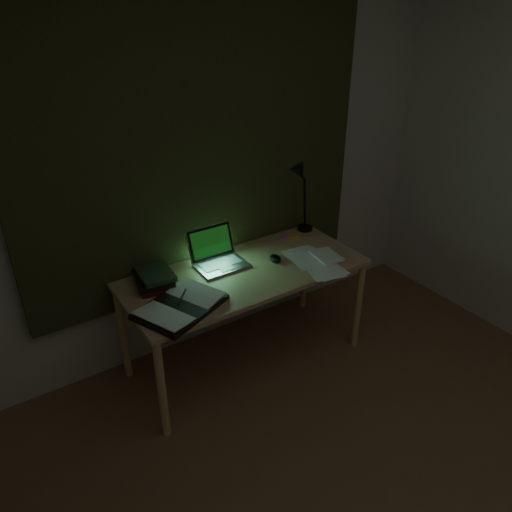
{
  "coord_description": "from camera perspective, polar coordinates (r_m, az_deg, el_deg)",
  "views": [
    {
      "loc": [
        -1.28,
        -0.55,
        2.15
      ],
      "look_at": [
        0.07,
        1.48,
        0.82
      ],
      "focal_mm": 35.0,
      "sensor_mm": 36.0,
      "label": 1
    }
  ],
  "objects": [
    {
      "name": "laptop",
      "position": [
        2.94,
        -3.98,
        0.57
      ],
      "size": [
        0.3,
        0.34,
        0.21
      ],
      "primitive_type": null,
      "rotation": [
        0.0,
        0.0,
        -0.01
      ],
      "color": "#B4B4B9",
      "rests_on": "desk"
    },
    {
      "name": "mouse",
      "position": [
        3.04,
        2.24,
        -0.29
      ],
      "size": [
        0.08,
        0.11,
        0.04
      ],
      "primitive_type": "ellipsoid",
      "rotation": [
        0.0,
        0.0,
        -0.21
      ],
      "color": "black",
      "rests_on": "desk"
    },
    {
      "name": "sticky_yellow",
      "position": [
        3.36,
        4.23,
        2.37
      ],
      "size": [
        0.1,
        0.1,
        0.02
      ],
      "primitive_type": "cube",
      "rotation": [
        0.0,
        0.0,
        -0.37
      ],
      "color": "gold",
      "rests_on": "desk"
    },
    {
      "name": "open_textbook",
      "position": [
        2.63,
        -8.64,
        -5.64
      ],
      "size": [
        0.53,
        0.46,
        0.04
      ],
      "primitive_type": null,
      "rotation": [
        0.0,
        0.0,
        0.4
      ],
      "color": "white",
      "rests_on": "desk"
    },
    {
      "name": "loose_papers",
      "position": [
        3.1,
        7.19,
        -0.13
      ],
      "size": [
        0.37,
        0.38,
        0.02
      ],
      "primitive_type": null,
      "rotation": [
        0.0,
        0.0,
        0.17
      ],
      "color": "white",
      "rests_on": "desk"
    },
    {
      "name": "desk_lamp",
      "position": [
        3.35,
        5.83,
        7.34
      ],
      "size": [
        0.42,
        0.35,
        0.56
      ],
      "primitive_type": null,
      "rotation": [
        0.0,
        0.0,
        0.17
      ],
      "color": "black",
      "rests_on": "desk"
    },
    {
      "name": "sticky_pink",
      "position": [
        3.34,
        3.66,
        2.29
      ],
      "size": [
        0.07,
        0.07,
        0.02
      ],
      "primitive_type": "cube",
      "rotation": [
        0.0,
        0.0,
        0.04
      ],
      "color": "pink",
      "rests_on": "desk"
    },
    {
      "name": "desk",
      "position": [
        3.12,
        -1.23,
        -7.02
      ],
      "size": [
        1.45,
        0.63,
        0.66
      ],
      "primitive_type": null,
      "color": "tan",
      "rests_on": "floor"
    },
    {
      "name": "book_stack",
      "position": [
        2.84,
        -11.5,
        -2.5
      ],
      "size": [
        0.23,
        0.26,
        0.09
      ],
      "primitive_type": null,
      "rotation": [
        0.0,
        0.0,
        -0.16
      ],
      "color": "white",
      "rests_on": "desk"
    },
    {
      "name": "wall_back",
      "position": [
        2.99,
        -6.65,
        10.92
      ],
      "size": [
        3.5,
        0.0,
        2.5
      ],
      "primitive_type": "cube",
      "color": "beige",
      "rests_on": "ground"
    },
    {
      "name": "curtain",
      "position": [
        2.9,
        -6.5,
        14.49
      ],
      "size": [
        2.2,
        0.06,
        2.0
      ],
      "primitive_type": "cube",
      "color": "#2F3319",
      "rests_on": "wall_back"
    }
  ]
}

